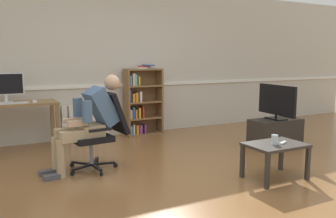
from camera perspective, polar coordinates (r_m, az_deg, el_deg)
ground_plane at (r=4.30m, az=3.49°, el=-10.88°), size 18.00×18.00×0.00m
back_wall at (r=6.48m, az=-8.59°, el=7.63°), size 12.00×0.13×2.70m
computer_desk at (r=5.69m, az=-24.33°, el=-0.18°), size 1.35×0.57×0.76m
imac_monitor at (r=5.73m, az=-24.95°, el=3.51°), size 0.52×0.14×0.44m
keyboard at (r=5.54m, az=-23.84°, el=0.90°), size 0.41×0.12×0.02m
computer_mouse at (r=5.58m, az=-20.89°, el=1.17°), size 0.06×0.10×0.03m
bookshelf at (r=6.48m, az=-4.45°, el=1.20°), size 0.69×0.29×1.29m
radiator at (r=6.29m, az=-13.77°, el=-2.08°), size 0.94×0.08×0.61m
office_chair at (r=4.57m, az=-10.74°, el=-3.01°), size 0.78×0.63×0.98m
person_seated at (r=4.49m, az=-12.74°, el=-1.72°), size 1.04×0.42×1.20m
tv_stand at (r=5.89m, az=17.05°, el=-3.73°), size 0.83×0.42×0.45m
tv_screen at (r=5.81m, az=17.27°, el=1.20°), size 0.23×0.84×0.55m
coffee_table at (r=4.30m, az=17.07°, el=-6.22°), size 0.68×0.48×0.42m
drinking_glass at (r=4.23m, az=16.96°, el=-4.78°), size 0.08×0.08×0.11m
spare_remote at (r=4.31m, az=18.21°, el=-5.23°), size 0.15×0.10×0.02m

